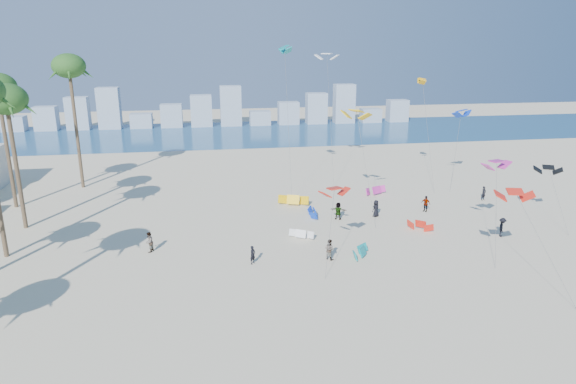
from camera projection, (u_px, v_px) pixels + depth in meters
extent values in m
plane|color=beige|center=(281.00, 340.00, 30.56)|extent=(220.00, 220.00, 0.00)
plane|color=navy|center=(227.00, 134.00, 98.65)|extent=(220.00, 220.00, 0.00)
imported|color=black|center=(253.00, 255.00, 40.86)|extent=(0.65, 0.65, 1.53)
imported|color=gray|center=(329.00, 249.00, 41.68)|extent=(1.07, 1.07, 1.75)
imported|color=black|center=(376.00, 208.00, 51.84)|extent=(1.03, 0.94, 1.76)
imported|color=gray|center=(426.00, 204.00, 53.44)|extent=(0.99, 1.02, 1.72)
imported|color=black|center=(502.00, 227.00, 46.54)|extent=(1.17, 1.34, 1.79)
imported|color=gray|center=(338.00, 211.00, 51.04)|extent=(1.73, 1.21, 1.79)
imported|color=black|center=(484.00, 193.00, 57.25)|extent=(0.69, 0.57, 1.62)
imported|color=gray|center=(149.00, 242.00, 43.12)|extent=(0.95, 1.06, 1.78)
cylinder|color=#595959|center=(330.00, 233.00, 39.09)|extent=(1.38, 3.09, 6.26)
cylinder|color=#595959|center=(366.00, 168.00, 49.78)|extent=(0.86, 5.19, 10.66)
cylinder|color=#595959|center=(496.00, 212.00, 41.94)|extent=(2.49, 5.50, 7.43)
cylinder|color=#595959|center=(288.00, 125.00, 56.46)|extent=(0.27, 3.79, 16.77)
cylinder|color=#595959|center=(428.00, 136.00, 60.01)|extent=(0.67, 4.48, 13.09)
cylinder|color=#595959|center=(558.00, 201.00, 48.05)|extent=(0.17, 4.03, 5.60)
cylinder|color=#595959|center=(330.00, 121.00, 62.04)|extent=(0.21, 4.54, 15.90)
cylinder|color=#595959|center=(456.00, 151.00, 60.42)|extent=(1.62, 2.12, 9.44)
cylinder|color=#595959|center=(545.00, 248.00, 35.49)|extent=(2.01, 5.51, 6.81)
cylinder|color=brown|center=(16.00, 166.00, 47.21)|extent=(0.40, 0.40, 12.36)
ellipsoid|color=#28551E|center=(6.00, 99.00, 45.44)|extent=(3.80, 3.80, 2.85)
cylinder|color=brown|center=(7.00, 149.00, 53.27)|extent=(0.40, 0.40, 12.92)
cylinder|color=brown|center=(76.00, 129.00, 60.49)|extent=(0.40, 0.40, 14.62)
ellipsoid|color=#28551E|center=(69.00, 66.00, 58.39)|extent=(3.80, 3.80, 2.85)
cube|color=#9EADBF|center=(14.00, 124.00, 101.22)|extent=(4.40, 3.00, 3.00)
cube|color=#9EADBF|center=(46.00, 118.00, 101.92)|extent=(4.40, 3.00, 4.80)
cube|color=#9EADBF|center=(78.00, 113.00, 102.61)|extent=(4.40, 3.00, 6.60)
cube|color=#9EADBF|center=(109.00, 108.00, 103.31)|extent=(4.40, 3.00, 8.40)
cube|color=#9EADBF|center=(141.00, 121.00, 105.03)|extent=(4.40, 3.00, 3.00)
cube|color=#9EADBF|center=(172.00, 116.00, 105.73)|extent=(4.40, 3.00, 4.80)
cube|color=#9EADBF|center=(201.00, 111.00, 106.42)|extent=(4.40, 3.00, 6.60)
cube|color=#9EADBF|center=(231.00, 106.00, 107.11)|extent=(4.40, 3.00, 8.40)
cube|color=#9EADBF|center=(260.00, 118.00, 108.84)|extent=(4.40, 3.00, 3.00)
cube|color=#9EADBF|center=(288.00, 113.00, 109.53)|extent=(4.40, 3.00, 4.80)
cube|color=#9EADBF|center=(316.00, 108.00, 110.23)|extent=(4.40, 3.00, 6.60)
cube|color=#9EADBF|center=(344.00, 104.00, 110.92)|extent=(4.40, 3.00, 8.40)
cube|color=#9EADBF|center=(371.00, 115.00, 112.65)|extent=(4.40, 3.00, 3.00)
cube|color=#9EADBF|center=(397.00, 111.00, 113.34)|extent=(4.40, 3.00, 4.80)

